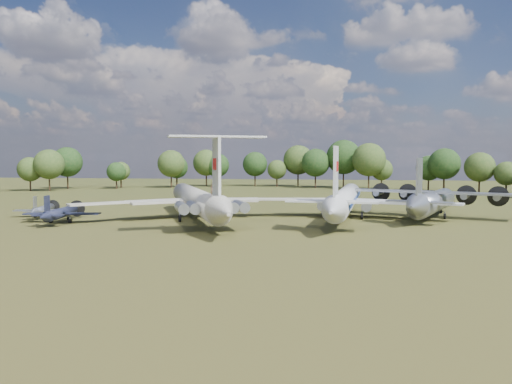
% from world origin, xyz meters
% --- Properties ---
extents(ground, '(300.00, 300.00, 0.00)m').
position_xyz_m(ground, '(0.00, 0.00, 0.00)').
color(ground, '#223712').
rests_on(ground, ground).
extents(il62_airliner, '(56.99, 63.17, 5.06)m').
position_xyz_m(il62_airliner, '(-2.16, 0.17, 2.53)').
color(il62_airliner, '#B9B9B4').
rests_on(il62_airliner, ground).
extents(tu104_jet, '(42.10, 53.07, 4.94)m').
position_xyz_m(tu104_jet, '(21.83, 5.54, 2.47)').
color(tu104_jet, silver).
rests_on(tu104_jet, ground).
extents(an12_transport, '(40.23, 42.18, 4.40)m').
position_xyz_m(an12_transport, '(36.55, 8.24, 2.20)').
color(an12_transport, '#ACAFB5').
rests_on(an12_transport, ground).
extents(small_prop_west, '(13.88, 17.47, 2.34)m').
position_xyz_m(small_prop_west, '(-22.03, -6.63, 1.17)').
color(small_prop_west, black).
rests_on(small_prop_west, ground).
extents(small_prop_northwest, '(12.91, 15.43, 1.96)m').
position_xyz_m(small_prop_northwest, '(-28.90, -0.13, 0.98)').
color(small_prop_northwest, '#919398').
rests_on(small_prop_northwest, ground).
extents(person_on_il62, '(0.67, 0.69, 1.60)m').
position_xyz_m(person_on_il62, '(3.49, -12.83, 5.86)').
color(person_on_il62, brown).
rests_on(person_on_il62, il62_airliner).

